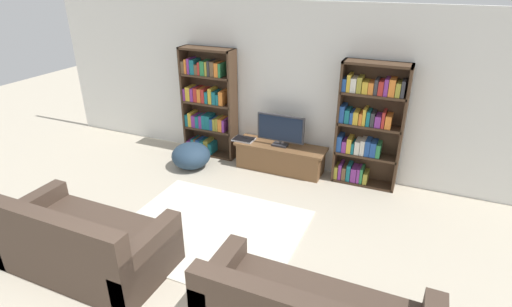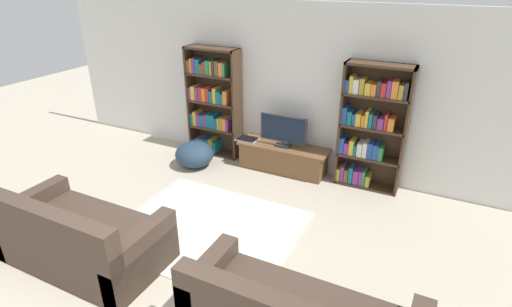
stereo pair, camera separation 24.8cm
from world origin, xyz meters
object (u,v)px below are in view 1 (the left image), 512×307
Objects in this scene: laptop at (244,139)px; beanbag_ottoman at (191,156)px; bookshelf_right at (367,126)px; television at (281,130)px; bookshelf_left at (208,104)px; tv_stand at (280,157)px; couch_left_sectional at (83,244)px.

laptop is 0.91m from beanbag_ottoman.
laptop is (-1.92, -0.16, -0.48)m from bookshelf_right.
television is 1.22× the size of beanbag_ottoman.
bookshelf_right is 2.83m from beanbag_ottoman.
bookshelf_left is 2.66m from bookshelf_right.
bookshelf_right is 5.40× the size of laptop.
tv_stand is 2.32× the size of beanbag_ottoman.
beanbag_ottoman is (-0.74, -0.47, -0.24)m from laptop.
tv_stand is 0.80× the size of couch_left_sectional.
couch_left_sectional reaches higher than tv_stand.
television is at bearing -90.00° from tv_stand.
tv_stand is at bearing 3.95° from laptop.
television is (0.00, -0.02, 0.49)m from tv_stand.
tv_stand is 0.67m from laptop.
bookshelf_left is 1.39m from television.
bookshelf_left is 1.54m from tv_stand.
beanbag_ottoman is (-1.37, -0.49, -0.50)m from television.
bookshelf_left is 1.00× the size of bookshelf_right.
laptop is 3.06m from couch_left_sectional.
television is at bearing 69.53° from couch_left_sectional.
bookshelf_left and bookshelf_right have the same top height.
laptop is at bearing -176.05° from tv_stand.
bookshelf_right reaches higher than television.
tv_stand is 1.91× the size of television.
tv_stand is 0.49m from television.
tv_stand is at bearing 69.63° from couch_left_sectional.
laptop is at bearing -175.37° from bookshelf_right.
bookshelf_left is at bearing 168.20° from laptop.
bookshelf_right is at bearing 4.96° from tv_stand.
bookshelf_left reaches higher than beanbag_ottoman.
bookshelf_right is at bearing 5.71° from television.
bookshelf_left is at bearing 174.68° from television.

